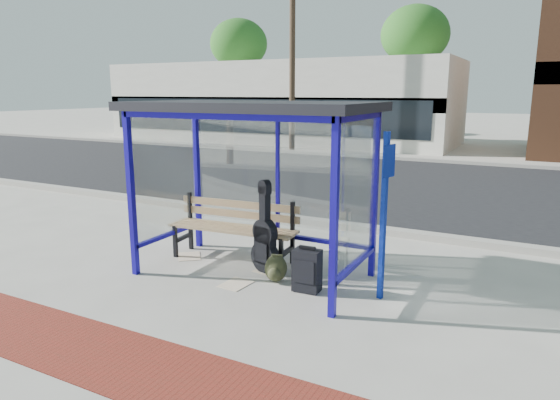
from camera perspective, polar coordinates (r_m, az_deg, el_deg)
The scene contains 19 objects.
ground at distance 7.19m, azimuth -3.08°, elevation -8.50°, with size 120.00×120.00×0.00m, color #B2ADA0.
brick_paver_strip at distance 5.33m, azimuth -18.11°, elevation -16.88°, with size 60.00×1.00×0.01m, color maroon.
curb_near at distance 9.66m, azimuth 5.72°, elevation -2.71°, with size 60.00×0.25×0.12m, color gray.
street_asphalt at distance 14.42m, azimuth 13.33°, elevation 1.78°, with size 60.00×10.00×0.00m, color black.
curb_far at distance 19.35m, azimuth 17.15°, elevation 4.34°, with size 60.00×0.25×0.12m, color gray.
far_sidewalk at distance 21.21m, azimuth 18.10°, elevation 4.78°, with size 60.00×4.00×0.01m, color #B2ADA0.
bus_shelter at distance 6.80m, azimuth -2.97°, elevation 8.23°, with size 3.30×1.80×2.42m.
storefront_white at distance 26.83m, azimuth -0.06°, elevation 11.10°, with size 18.00×6.04×4.00m.
tree_left at distance 32.93m, azimuth -4.74°, elevation 17.30°, with size 3.60×3.60×7.03m.
tree_mid at distance 28.66m, azimuth 15.18°, elevation 17.69°, with size 3.60×3.60×7.03m.
utility_pole_west at distance 21.43m, azimuth 1.42°, elevation 16.45°, with size 1.60×0.24×8.00m.
bench at distance 7.71m, azimuth -5.22°, elevation -2.86°, with size 2.06×0.64×0.96m.
guitar_bag at distance 7.13m, azimuth -1.72°, elevation -4.71°, with size 0.48×0.26×1.27m.
suitcase at distance 6.52m, azimuth 3.09°, elevation -8.06°, with size 0.36×0.25×0.61m.
backpack at distance 6.88m, azimuth -0.50°, elevation -7.90°, with size 0.36×0.34×0.37m.
sign_post at distance 6.17m, azimuth 11.84°, elevation -0.83°, with size 0.12×0.26×2.09m.
newspaper_a at distance 8.05m, azimuth -10.32°, elevation -6.35°, with size 0.43×0.34×0.01m, color white.
newspaper_b at distance 6.86m, azimuth -5.07°, elevation -9.55°, with size 0.42×0.33×0.01m, color white.
newspaper_c at distance 7.36m, azimuth -1.19°, elevation -7.96°, with size 0.43×0.34×0.01m, color white.
Camera 1 is at (3.45, -5.77, 2.55)m, focal length 32.00 mm.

